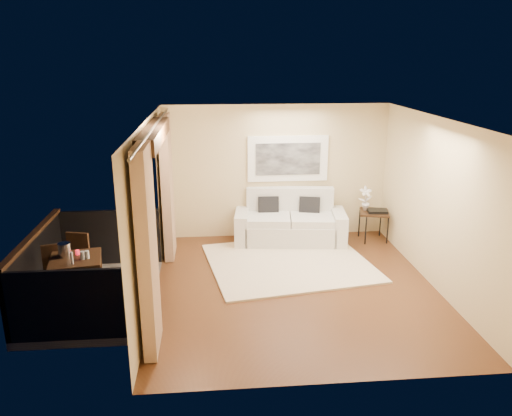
{
  "coord_description": "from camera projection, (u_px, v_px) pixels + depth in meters",
  "views": [
    {
      "loc": [
        -1.3,
        -7.29,
        3.62
      ],
      "look_at": [
        -0.55,
        1.02,
        1.05
      ],
      "focal_mm": 35.0,
      "sensor_mm": 36.0,
      "label": 1
    }
  ],
  "objects": [
    {
      "name": "artwork",
      "position": [
        288.0,
        159.0,
        10.0
      ],
      "size": [
        1.62,
        0.07,
        0.92
      ],
      "color": "white",
      "rests_on": "room_shell"
    },
    {
      "name": "candle",
      "position": [
        78.0,
        252.0,
        7.27
      ],
      "size": [
        0.06,
        0.06,
        0.07
      ],
      "primitive_type": "cylinder",
      "color": "red",
      "rests_on": "bistro_table"
    },
    {
      "name": "balcony_chair_near",
      "position": [
        58.0,
        271.0,
        7.44
      ],
      "size": [
        0.48,
        0.49,
        0.93
      ],
      "rotation": [
        0.0,
        0.0,
        0.24
      ],
      "color": "#321D10",
      "rests_on": "balcony"
    },
    {
      "name": "side_table",
      "position": [
        374.0,
        214.0,
        10.02
      ],
      "size": [
        0.68,
        0.68,
        0.61
      ],
      "rotation": [
        0.0,
        0.0,
        -0.25
      ],
      "color": "#321D10",
      "rests_on": "floor"
    },
    {
      "name": "glass_a",
      "position": [
        82.0,
        255.0,
        7.1
      ],
      "size": [
        0.06,
        0.06,
        0.12
      ],
      "primitive_type": "cylinder",
      "color": "silver",
      "rests_on": "bistro_table"
    },
    {
      "name": "floor",
      "position": [
        295.0,
        287.0,
        8.11
      ],
      "size": [
        5.0,
        5.0,
        0.0
      ],
      "primitive_type": "plane",
      "color": "#573119",
      "rests_on": "ground"
    },
    {
      "name": "orchid",
      "position": [
        366.0,
        198.0,
        10.02
      ],
      "size": [
        0.27,
        0.19,
        0.49
      ],
      "primitive_type": "imported",
      "rotation": [
        0.0,
        0.0,
        0.05
      ],
      "color": "white",
      "rests_on": "side_table"
    },
    {
      "name": "bistro_table",
      "position": [
        76.0,
        263.0,
        7.18
      ],
      "size": [
        0.81,
        0.81,
        0.83
      ],
      "rotation": [
        0.0,
        0.0,
        0.18
      ],
      "color": "#321D10",
      "rests_on": "balcony"
    },
    {
      "name": "glass_b",
      "position": [
        87.0,
        255.0,
        7.13
      ],
      "size": [
        0.06,
        0.06,
        0.12
      ],
      "primitive_type": "cylinder",
      "color": "silver",
      "rests_on": "bistro_table"
    },
    {
      "name": "tray",
      "position": [
        377.0,
        211.0,
        9.94
      ],
      "size": [
        0.41,
        0.32,
        0.05
      ],
      "primitive_type": "cube",
      "rotation": [
        0.0,
        0.0,
        -0.11
      ],
      "color": "black",
      "rests_on": "side_table"
    },
    {
      "name": "vase",
      "position": [
        72.0,
        258.0,
        6.93
      ],
      "size": [
        0.04,
        0.04,
        0.18
      ],
      "primitive_type": "cylinder",
      "color": "silver",
      "rests_on": "bistro_table"
    },
    {
      "name": "balcony",
      "position": [
        86.0,
        285.0,
        7.77
      ],
      "size": [
        1.81,
        2.6,
        1.17
      ],
      "color": "#605B56",
      "rests_on": "ground"
    },
    {
      "name": "sofa",
      "position": [
        290.0,
        224.0,
        10.02
      ],
      "size": [
        2.27,
        1.18,
        1.05
      ],
      "rotation": [
        0.0,
        0.0,
        -0.12
      ],
      "color": "silver",
      "rests_on": "floor"
    },
    {
      "name": "ice_bucket",
      "position": [
        65.0,
        250.0,
        7.2
      ],
      "size": [
        0.18,
        0.18,
        0.2
      ],
      "primitive_type": "cylinder",
      "color": "silver",
      "rests_on": "bistro_table"
    },
    {
      "name": "rug",
      "position": [
        289.0,
        263.0,
        9.02
      ],
      "size": [
        3.16,
        2.86,
        0.04
      ],
      "primitive_type": "cube",
      "rotation": [
        0.0,
        0.0,
        0.16
      ],
      "color": "beige",
      "rests_on": "floor"
    },
    {
      "name": "curtains",
      "position": [
        159.0,
        212.0,
        7.54
      ],
      "size": [
        0.16,
        4.8,
        2.64
      ],
      "color": "tan",
      "rests_on": "ground"
    },
    {
      "name": "balcony_chair_far",
      "position": [
        82.0,
        252.0,
        8.22
      ],
      "size": [
        0.46,
        0.46,
        0.88
      ],
      "rotation": [
        0.0,
        0.0,
        2.89
      ],
      "color": "#321D10",
      "rests_on": "balcony"
    },
    {
      "name": "room_shell",
      "position": [
        153.0,
        134.0,
        7.19
      ],
      "size": [
        5.0,
        6.4,
        5.0
      ],
      "color": "white",
      "rests_on": "ground"
    }
  ]
}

